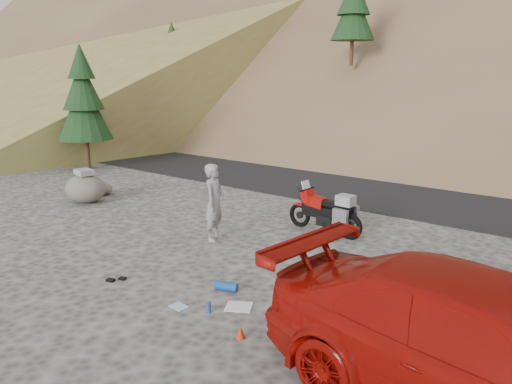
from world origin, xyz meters
TOP-DOWN VIEW (x-y plane):
  - ground at (0.00, 0.00)m, footprint 140.00×140.00m
  - road at (0.00, 9.00)m, footprint 120.00×7.00m
  - conifer_verge at (-11.00, 4.50)m, footprint 2.20×2.20m
  - motorcycle at (1.17, 3.10)m, footprint 2.14×0.68m
  - man at (-0.73, 1.04)m, footprint 0.63×0.78m
  - boulder at (-6.28, 1.22)m, footprint 1.67×1.56m
  - small_rock at (-6.71, 2.15)m, footprint 0.68×0.62m
  - gear_white_cloth at (1.99, -1.34)m, footprint 0.58×0.57m
  - gear_blue_mat at (1.38, -0.97)m, footprint 0.46×0.30m
  - gear_bottle at (1.72, -1.81)m, footprint 0.07×0.07m
  - gear_funnel at (2.66, -2.11)m, footprint 0.16×0.16m
  - gear_glove_a at (-0.67, -2.02)m, footprint 0.18×0.15m
  - gear_glove_b at (-0.56, -1.83)m, footprint 0.16×0.14m
  - gear_blue_cloth at (1.17, -1.97)m, footprint 0.32×0.25m

SIDE VIEW (x-z plane):
  - ground at x=0.00m, z-range 0.00..0.00m
  - road at x=0.00m, z-range -0.03..0.03m
  - man at x=-0.73m, z-range -0.92..0.92m
  - gear_blue_cloth at x=1.17m, z-range 0.00..0.01m
  - gear_white_cloth at x=1.99m, z-range 0.00..0.01m
  - gear_glove_b at x=-0.56m, z-range 0.00..0.04m
  - gear_glove_a at x=-0.67m, z-range 0.00..0.04m
  - gear_blue_mat at x=1.38m, z-range 0.00..0.17m
  - gear_bottle at x=1.72m, z-range 0.00..0.19m
  - gear_funnel at x=2.66m, z-range 0.00..0.20m
  - small_rock at x=-6.71m, z-range 0.00..0.38m
  - boulder at x=-6.28m, z-range -0.07..0.98m
  - motorcycle at x=1.17m, z-range -0.09..1.18m
  - conifer_verge at x=-11.00m, z-range 0.37..5.41m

